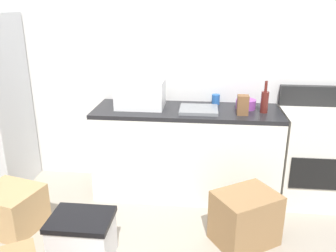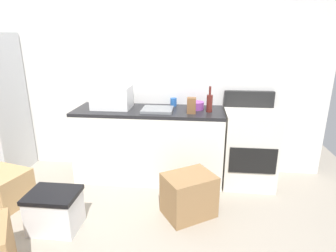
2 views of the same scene
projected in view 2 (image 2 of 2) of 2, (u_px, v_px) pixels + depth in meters
The scene contains 13 objects.
ground_plane at pixel (96, 236), 2.58m from camera, with size 6.00×6.00×0.00m, color #9E9384.
wall_back at pixel (130, 72), 3.65m from camera, with size 5.00×0.10×2.60m, color silver.
kitchen_counter at pixel (149, 144), 3.55m from camera, with size 1.80×0.60×0.90m.
stove_oven at pixel (249, 147), 3.42m from camera, with size 0.60×0.61×1.10m.
microwave at pixel (112, 97), 3.44m from camera, with size 0.46×0.34×0.27m, color white.
sink_basin at pixel (158, 110), 3.34m from camera, with size 0.36×0.32×0.03m, color slate.
wine_bottle at pixel (209, 103), 3.27m from camera, with size 0.07×0.07×0.30m.
coffee_mug at pixel (173, 102), 3.57m from camera, with size 0.08×0.08×0.10m, color #2659A5.
knife_block at pixel (191, 106), 3.22m from camera, with size 0.10×0.10×0.18m, color brown.
mixing_bowl at pixel (196, 105), 3.41m from camera, with size 0.19×0.19×0.09m, color purple.
cardboard_box_medium at pixel (3, 188), 3.04m from camera, with size 0.48×0.43×0.37m, color tan.
cardboard_box_small at pixel (189, 195), 2.84m from camera, with size 0.48×0.37×0.44m, color olive.
storage_bin at pixel (55, 210), 2.64m from camera, with size 0.46×0.36×0.38m.
Camera 2 is at (0.89, -2.06, 1.75)m, focal length 30.17 mm.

